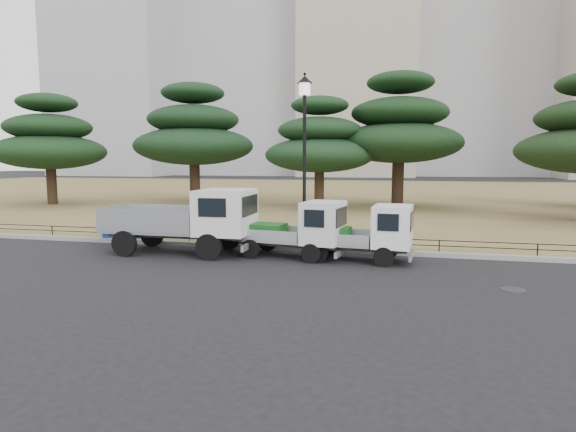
% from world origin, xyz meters
% --- Properties ---
extents(ground, '(220.00, 220.00, 0.00)m').
position_xyz_m(ground, '(0.00, 0.00, 0.00)').
color(ground, black).
extents(lawn, '(120.00, 56.00, 0.15)m').
position_xyz_m(lawn, '(0.00, 30.60, 0.07)').
color(lawn, olive).
rests_on(lawn, ground).
extents(curb, '(120.00, 0.25, 0.16)m').
position_xyz_m(curb, '(0.00, 2.60, 0.08)').
color(curb, gray).
rests_on(curb, ground).
extents(truck_large, '(5.11, 2.15, 2.21)m').
position_xyz_m(truck_large, '(-3.33, 1.27, 1.23)').
color(truck_large, black).
rests_on(truck_large, ground).
extents(truck_kei_front, '(3.70, 1.96, 1.87)m').
position_xyz_m(truck_kei_front, '(0.46, 1.47, 0.93)').
color(truck_kei_front, black).
rests_on(truck_kei_front, ground).
extents(truck_kei_rear, '(3.54, 1.74, 1.80)m').
position_xyz_m(truck_kei_rear, '(2.64, 1.40, 0.90)').
color(truck_kei_rear, black).
rests_on(truck_kei_rear, ground).
extents(street_lamp, '(0.53, 0.53, 5.93)m').
position_xyz_m(street_lamp, '(0.38, 2.90, 4.16)').
color(street_lamp, black).
rests_on(street_lamp, lawn).
extents(pipe_fence, '(38.00, 0.04, 0.40)m').
position_xyz_m(pipe_fence, '(0.00, 2.75, 0.44)').
color(pipe_fence, black).
rests_on(pipe_fence, lawn).
extents(tarp_pile, '(1.66, 1.32, 1.01)m').
position_xyz_m(tarp_pile, '(-6.91, 3.24, 0.55)').
color(tarp_pile, navy).
rests_on(tarp_pile, lawn).
extents(manhole, '(0.60, 0.60, 0.01)m').
position_xyz_m(manhole, '(6.50, -1.20, 0.01)').
color(manhole, '#2D2D30').
rests_on(manhole, ground).
extents(pine_west_far, '(7.44, 7.44, 7.51)m').
position_xyz_m(pine_west_far, '(-19.81, 14.75, 4.49)').
color(pine_west_far, black).
rests_on(pine_west_far, lawn).
extents(pine_west_near, '(8.43, 8.43, 8.42)m').
position_xyz_m(pine_west_near, '(-10.76, 18.29, 5.01)').
color(pine_west_near, black).
rests_on(pine_west_near, lawn).
extents(pine_center_left, '(6.90, 6.90, 7.02)m').
position_xyz_m(pine_center_left, '(-1.42, 16.56, 4.20)').
color(pine_center_left, black).
rests_on(pine_center_left, lawn).
extents(pine_center_right, '(8.12, 8.12, 8.62)m').
position_xyz_m(pine_center_right, '(3.45, 18.37, 5.14)').
color(pine_center_right, black).
rests_on(pine_center_right, lawn).
extents(tower_far_west, '(24.00, 20.00, 65.00)m').
position_xyz_m(tower_far_west, '(-55.00, 80.00, 32.50)').
color(tower_far_west, '#A0A0A5').
rests_on(tower_far_west, ground).
extents(tower_center_left, '(22.00, 20.00, 55.00)m').
position_xyz_m(tower_center_left, '(-5.00, 85.00, 27.50)').
color(tower_center_left, '#AAA08C').
rests_on(tower_center_left, ground).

